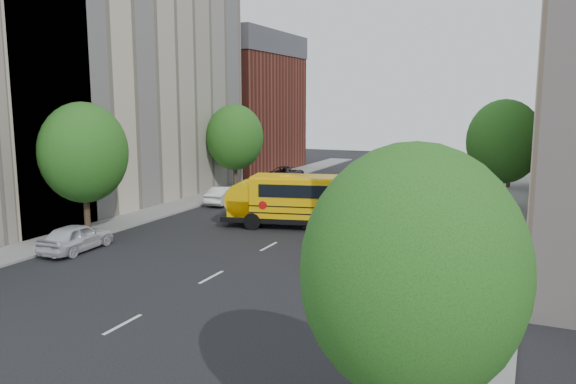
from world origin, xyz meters
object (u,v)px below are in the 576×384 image
Objects in this scene: school_bus at (315,198)px; parked_car_0 at (77,237)px; street_tree_3 at (413,272)px; parked_car_2 at (286,174)px; street_tree_5 at (511,137)px; street_tree_2 at (235,137)px; parked_car_3 at (442,265)px; street_tree_1 at (84,153)px; street_tree_4 at (504,142)px; parked_car_1 at (225,195)px; parked_car_4 at (467,207)px; safari_truck at (441,209)px.

school_bus reaches higher than parked_car_0.
street_tree_3 reaches higher than parked_car_2.
street_tree_5 reaches higher than school_bus.
street_tree_2 is 1.38× the size of parked_car_2.
street_tree_1 is at bearing 175.76° from parked_car_3.
parked_car_0 is at bearing -133.54° from street_tree_4.
parked_car_4 reaches higher than parked_car_1.
school_bus is at bearing -149.49° from safari_truck.
parked_car_2 is at bearing 159.12° from street_tree_4.
parked_car_1 is (-16.74, 2.10, -0.57)m from safari_truck.
street_tree_1 is 25.34m from parked_car_4.
parked_car_0 is at bearing 85.46° from parked_car_2.
school_bus is 2.08× the size of safari_truck.
parked_car_4 is at bearing -8.63° from street_tree_2.
street_tree_4 is 1.85× the size of parked_car_3.
street_tree_2 reaches higher than school_bus.
school_bus is at bearing 32.53° from street_tree_1.
parked_car_4 is at bearing -174.90° from parked_car_1.
parked_car_1 is at bearing 126.90° from street_tree_3.
street_tree_4 is 29.28m from parked_car_0.
school_bus is at bearing -136.33° from parked_car_0.
school_bus is (-10.35, 21.43, -2.57)m from street_tree_3.
street_tree_3 is 14.56m from parked_car_3.
parked_car_2 reaches higher than parked_car_0.
street_tree_4 reaches higher than street_tree_1.
street_tree_2 is at bearing 167.03° from safari_truck.
school_bus reaches higher than parked_car_1.
parked_car_2 is at bearing 86.90° from street_tree_1.
parked_car_0 reaches higher than parked_car_4.
street_tree_3 is 1.67× the size of parked_car_1.
street_tree_2 reaches higher than parked_car_4.
safari_truck is 21.48m from parked_car_0.
safari_truck is at bearing -98.81° from street_tree_5.
street_tree_2 is at bearing 134.64° from parked_car_3.
street_tree_4 is 12.01m from street_tree_5.
parked_car_2 is 21.56m from parked_car_4.
street_tree_3 reaches higher than parked_car_1.
parked_car_0 is at bearing 151.11° from street_tree_3.
parked_car_0 is at bearing -130.99° from parked_car_4.
street_tree_1 is 13.26m from parked_car_1.
street_tree_2 is 1.80× the size of parked_car_1.
parked_car_3 is (19.20, -25.87, -0.14)m from parked_car_2.
street_tree_5 is at bearing 90.00° from street_tree_4.
safari_truck is at bearing -98.70° from parked_car_4.
parked_car_1 is 22.18m from parked_car_3.
street_tree_2 is at bearing 124.51° from street_tree_3.
parked_car_3 is 14.99m from parked_car_4.
street_tree_2 is 21.48m from parked_car_0.
parked_car_3 is (-1.40, -18.02, -4.44)m from street_tree_4.
street_tree_4 is 0.66× the size of school_bus.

